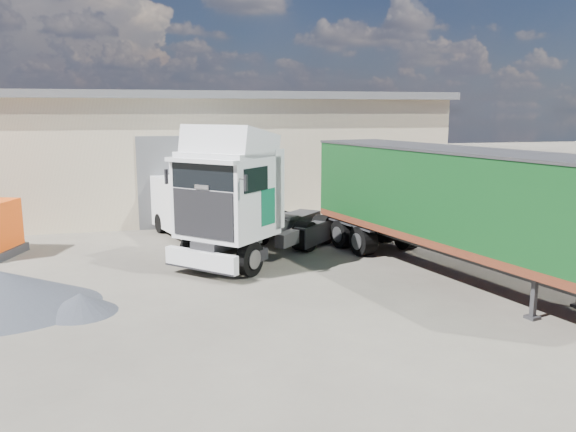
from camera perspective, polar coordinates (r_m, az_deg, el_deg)
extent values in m
plane|color=#2B2823|center=(13.28, 2.14, -9.37)|extent=(120.00, 120.00, 0.00)
cube|color=beige|center=(28.20, -18.96, 5.92)|extent=(30.00, 12.00, 5.00)
cube|color=#5A5C5F|center=(28.13, -19.29, 11.31)|extent=(30.60, 12.60, 0.30)
cube|color=#5A5C5F|center=(22.20, -9.89, 3.39)|extent=(4.00, 0.08, 3.60)
cube|color=#5A5C5F|center=(28.13, -19.31, 11.71)|extent=(30.60, 0.40, 0.15)
cube|color=brown|center=(23.61, 25.75, 1.57)|extent=(0.35, 26.00, 2.50)
cylinder|color=black|center=(16.25, -6.82, -3.86)|extent=(2.34, 2.32, 0.99)
cylinder|color=black|center=(18.87, -0.74, -1.74)|extent=(2.37, 2.35, 0.99)
cylinder|color=black|center=(19.97, 1.24, -1.05)|extent=(2.37, 2.35, 0.99)
cube|color=#2D2D30|center=(17.95, -2.46, -1.27)|extent=(4.93, 4.99, 0.28)
cube|color=silver|center=(15.58, -8.83, -4.47)|extent=(1.86, 1.84, 0.51)
cube|color=silver|center=(16.18, -6.24, 2.00)|extent=(3.18, 3.17, 2.29)
cube|color=black|center=(15.41, -8.63, 0.18)|extent=(1.51, 1.48, 1.31)
cube|color=black|center=(15.27, -8.69, 3.99)|extent=(1.53, 1.51, 0.70)
cube|color=silver|center=(16.17, -5.94, 7.25)|extent=(2.93, 2.92, 1.15)
cube|color=#0D5D3F|center=(17.23, -8.59, 1.60)|extent=(0.50, 0.51, 1.03)
cube|color=#0D5D3F|center=(15.85, -2.02, 0.93)|extent=(0.50, 0.51, 1.03)
cylinder|color=#2D2D30|center=(18.92, -0.44, -0.03)|extent=(1.46, 1.46, 0.11)
cube|color=#2D2D30|center=(13.62, 23.70, -7.63)|extent=(0.32, 0.32, 0.97)
cylinder|color=black|center=(19.00, 8.86, -1.86)|extent=(2.41, 1.45, 0.94)
cube|color=#2D2D30|center=(16.27, 16.37, -3.11)|extent=(3.24, 10.46, 0.31)
cube|color=#622D16|center=(16.20, 16.42, -2.11)|extent=(4.69, 10.83, 0.21)
cube|color=black|center=(15.98, 16.66, 2.28)|extent=(4.69, 10.83, 2.30)
cube|color=#2D2D30|center=(15.86, 16.88, 6.45)|extent=(4.76, 10.89, 0.07)
cylinder|color=black|center=(18.83, -6.56, -2.24)|extent=(2.25, 1.35, 0.73)
cylinder|color=black|center=(22.02, -10.48, -0.47)|extent=(2.25, 1.35, 0.73)
cube|color=silver|center=(20.26, -8.74, 0.92)|extent=(3.57, 5.49, 1.88)
cube|color=silver|center=(18.38, -6.17, -0.19)|extent=(2.26, 1.58, 1.22)
cube|color=black|center=(18.48, -6.51, 1.78)|extent=(1.87, 0.68, 0.66)
cone|color=black|center=(14.66, -27.08, -6.74)|extent=(5.08, 5.08, 0.92)
cone|color=black|center=(13.80, -20.32, -8.26)|extent=(1.90, 1.90, 0.46)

